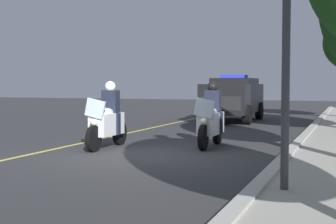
# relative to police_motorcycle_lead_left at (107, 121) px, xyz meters

# --- Properties ---
(ground_plane) EXTENTS (80.00, 80.00, 0.00)m
(ground_plane) POSITION_rel_police_motorcycle_lead_left_xyz_m (0.78, 1.28, -0.70)
(ground_plane) COLOR #333335
(curb_strip) EXTENTS (48.00, 0.24, 0.15)m
(curb_strip) POSITION_rel_police_motorcycle_lead_left_xyz_m (0.78, 4.55, -0.62)
(curb_strip) COLOR #B7B5AD
(curb_strip) RESTS_ON ground
(lane_stripe_center) EXTENTS (48.00, 0.12, 0.01)m
(lane_stripe_center) POSITION_rel_police_motorcycle_lead_left_xyz_m (0.78, -1.17, -0.70)
(lane_stripe_center) COLOR #E0D14C
(lane_stripe_center) RESTS_ON ground
(police_motorcycle_lead_left) EXTENTS (2.14, 0.57, 1.72)m
(police_motorcycle_lead_left) POSITION_rel_police_motorcycle_lead_left_xyz_m (0.00, 0.00, 0.00)
(police_motorcycle_lead_left) COLOR black
(police_motorcycle_lead_left) RESTS_ON ground
(police_motorcycle_lead_right) EXTENTS (2.14, 0.57, 1.72)m
(police_motorcycle_lead_right) POSITION_rel_police_motorcycle_lead_left_xyz_m (-1.17, 2.42, 0.00)
(police_motorcycle_lead_right) COLOR black
(police_motorcycle_lead_right) RESTS_ON ground
(police_suv) EXTENTS (4.94, 2.15, 2.05)m
(police_suv) POSITION_rel_police_motorcycle_lead_left_xyz_m (-10.21, 0.95, 0.37)
(police_suv) COLOR black
(police_suv) RESTS_ON ground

